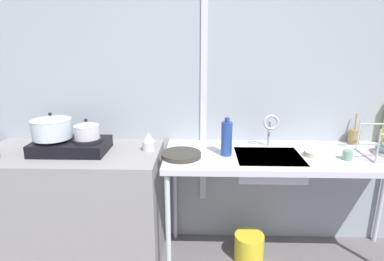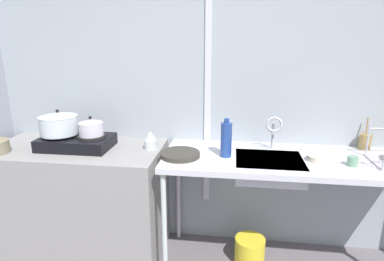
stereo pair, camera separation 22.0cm
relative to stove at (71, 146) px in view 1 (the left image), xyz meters
name	(u,v)px [view 1 (the left image)]	position (x,y,z in m)	size (l,w,h in m)	color
wall_back	(222,100)	(1.10, 0.36, 0.27)	(4.48, 0.10, 2.40)	#99A1AA
wall_metal_strip	(204,86)	(0.95, 0.31, 0.39)	(0.05, 0.01, 1.92)	silver
counter_concrete	(76,207)	(-0.02, 0.00, -0.49)	(1.29, 0.63, 0.88)	gray
counter_sink	(290,162)	(1.57, 0.00, -0.11)	(1.79, 0.63, 0.88)	silver
stove	(71,146)	(0.00, 0.00, 0.00)	(0.52, 0.31, 0.10)	black
pot_on_left_burner	(52,127)	(-0.12, 0.00, 0.14)	(0.28, 0.28, 0.19)	silver
pot_on_right_burner	(87,130)	(0.12, 0.00, 0.12)	(0.18, 0.18, 0.14)	silver
percolator	(149,142)	(0.55, 0.05, 0.02)	(0.09, 0.09, 0.14)	silver
sink_basin	(268,165)	(1.40, -0.05, -0.11)	(0.45, 0.38, 0.13)	silver
faucet	(271,125)	(1.44, 0.14, 0.13)	(0.12, 0.07, 0.26)	silver
frying_pan	(181,155)	(0.80, -0.08, -0.03)	(0.28, 0.28, 0.03)	#332F28
cup_by_rack	(347,155)	(1.92, -0.10, -0.02)	(0.06, 0.06, 0.06)	gray
small_bowl_on_drainboard	(314,154)	(1.72, -0.04, -0.03)	(0.14, 0.14, 0.04)	beige
bottle_by_sink	(227,138)	(1.11, -0.03, 0.07)	(0.08, 0.08, 0.27)	navy
utensil_jar	(354,136)	(2.12, 0.25, 0.01)	(0.08, 0.08, 0.24)	olive
bucket_on_floor	(249,247)	(1.31, 0.01, -0.82)	(0.23, 0.23, 0.21)	yellow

